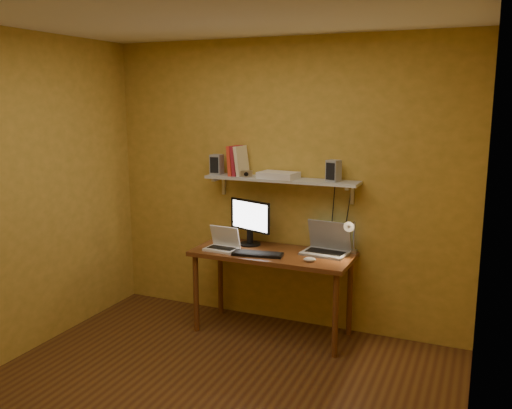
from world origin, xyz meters
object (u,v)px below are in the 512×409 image
at_px(speaker_left, 217,164).
at_px(keyboard, 258,254).
at_px(mouse, 310,259).
at_px(speaker_right, 334,171).
at_px(router, 278,175).
at_px(wall_shelf, 281,180).
at_px(desk_lamp, 351,233).
at_px(desk, 273,261).
at_px(netbook, 223,243).
at_px(laptop, 327,245).
at_px(monitor, 250,220).
at_px(shelf_camera, 246,174).

bearing_deg(speaker_left, keyboard, -32.71).
xyz_separation_m(mouse, speaker_left, (-1.03, 0.35, 0.70)).
relative_size(speaker_right, router, 0.55).
bearing_deg(speaker_left, wall_shelf, -1.34).
distance_m(desk_lamp, speaker_left, 1.40).
xyz_separation_m(desk, netbook, (-0.43, -0.10, 0.14)).
xyz_separation_m(laptop, router, (-0.47, 0.03, 0.58)).
bearing_deg(speaker_left, mouse, -19.81).
bearing_deg(desk, desk_lamp, 10.81).
bearing_deg(speaker_left, monitor, -10.50).
bearing_deg(desk, laptop, 19.18).
bearing_deg(shelf_camera, wall_shelf, 14.15).
distance_m(speaker_left, shelf_camera, 0.35).
bearing_deg(desk_lamp, laptop, 172.23).
bearing_deg(shelf_camera, speaker_left, 166.96).
distance_m(speaker_left, router, 0.62).
distance_m(netbook, keyboard, 0.36).
bearing_deg(desk_lamp, router, 175.25).
bearing_deg(mouse, keyboard, 167.40).
relative_size(netbook, desk_lamp, 0.78).
xyz_separation_m(keyboard, router, (0.06, 0.33, 0.64)).
distance_m(keyboard, speaker_left, 0.97).
xyz_separation_m(netbook, router, (0.41, 0.28, 0.60)).
height_order(laptop, speaker_right, speaker_right).
relative_size(wall_shelf, keyboard, 3.24).
height_order(speaker_left, speaker_right, speaker_left).
bearing_deg(netbook, speaker_left, 129.03).
xyz_separation_m(desk_lamp, shelf_camera, (-0.96, -0.01, 0.45)).
distance_m(keyboard, desk_lamp, 0.81).
xyz_separation_m(speaker_right, shelf_camera, (-0.78, -0.07, -0.06)).
relative_size(desk, laptop, 3.43).
distance_m(laptop, keyboard, 0.61).
height_order(desk_lamp, shelf_camera, shelf_camera).
bearing_deg(desk, speaker_right, 21.75).
relative_size(laptop, shelf_camera, 3.73).
bearing_deg(wall_shelf, laptop, -4.97).
height_order(wall_shelf, monitor, wall_shelf).
relative_size(netbook, speaker_right, 1.60).
bearing_deg(wall_shelf, netbook, -145.82).
relative_size(mouse, speaker_right, 0.56).
distance_m(laptop, speaker_left, 1.26).
xyz_separation_m(desk, monitor, (-0.28, 0.14, 0.32)).
relative_size(wall_shelf, monitor, 3.17).
bearing_deg(laptop, netbook, -157.91).
distance_m(mouse, shelf_camera, 0.98).
xyz_separation_m(wall_shelf, shelf_camera, (-0.30, -0.08, 0.05)).
bearing_deg(speaker_left, speaker_right, -1.48).
height_order(desk, shelf_camera, shelf_camera).
bearing_deg(wall_shelf, shelf_camera, -165.85).
relative_size(laptop, netbook, 1.39).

